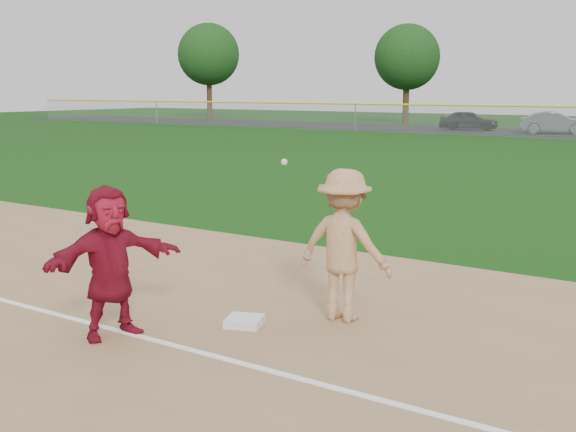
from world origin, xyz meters
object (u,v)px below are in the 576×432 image
Objects in this scene: first_base at (244,321)px; car_mid at (554,123)px; base_runner at (110,262)px; car_left at (469,120)px.

car_mid is at bearing 99.13° from first_base.
first_base is 0.10× the size of car_mid.
base_runner is 0.42× the size of car_mid.
car_left is 0.94× the size of car_mid.
base_runner is at bearing 177.24° from car_left.
base_runner is at bearing 169.66° from car_mid.
car_mid is at bearing -115.30° from car_left.
car_mid is (-6.07, 46.05, -0.21)m from base_runner.
car_mid is (-7.20, 44.80, 0.70)m from first_base.
base_runner is 48.55m from car_left.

